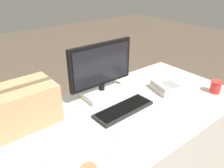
% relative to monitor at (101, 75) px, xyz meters
% --- Properties ---
extents(office_desk, '(1.80, 0.90, 0.73)m').
position_rel_monitor_xyz_m(office_desk, '(0.00, -0.27, -0.54)').
color(office_desk, beige).
rests_on(office_desk, ground_plane).
extents(monitor, '(0.52, 0.21, 0.41)m').
position_rel_monitor_xyz_m(monitor, '(0.00, 0.00, 0.00)').
color(monitor, white).
rests_on(monitor, office_desk).
extents(keyboard, '(0.44, 0.17, 0.03)m').
position_rel_monitor_xyz_m(keyboard, '(-0.01, -0.27, -0.16)').
color(keyboard, black).
rests_on(keyboard, office_desk).
extents(desk_phone, '(0.23, 0.24, 0.07)m').
position_rel_monitor_xyz_m(desk_phone, '(0.44, -0.26, -0.14)').
color(desk_phone, beige).
rests_on(desk_phone, office_desk).
extents(paper_cup_right, '(0.09, 0.09, 0.10)m').
position_rel_monitor_xyz_m(paper_cup_right, '(0.72, -0.52, -0.12)').
color(paper_cup_right, red).
rests_on(paper_cup_right, office_desk).
extents(spoon, '(0.13, 0.14, 0.00)m').
position_rel_monitor_xyz_m(spoon, '(-0.29, -0.50, -0.17)').
color(spoon, '#B2B2B7').
rests_on(spoon, office_desk).
extents(cardboard_box, '(0.45, 0.28, 0.25)m').
position_rel_monitor_xyz_m(cardboard_box, '(-0.60, 0.02, -0.05)').
color(cardboard_box, tan).
rests_on(cardboard_box, office_desk).
extents(sticky_note_pad, '(0.08, 0.08, 0.01)m').
position_rel_monitor_xyz_m(sticky_note_pad, '(-0.60, -0.40, -0.17)').
color(sticky_note_pad, silver).
rests_on(sticky_note_pad, office_desk).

